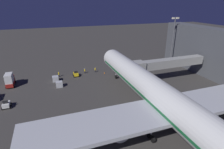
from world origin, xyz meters
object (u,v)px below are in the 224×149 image
at_px(baggage_container_near_belt, 59,84).
at_px(baggage_container_mid_row, 55,79).
at_px(cargo_truck_aft, 10,80).
at_px(ground_crew_near_nose_gear, 59,74).
at_px(baggage_tug_lead, 6,105).
at_px(traffic_cone_nose_port, 116,71).
at_px(apron_floodlight_mast, 173,38).
at_px(jet_bridge, 164,64).
at_px(traffic_cone_nose_starboard, 104,73).
at_px(ground_crew_under_port_wing, 95,70).
at_px(pushback_tug, 76,74).
at_px(ground_crew_marshaller_fwd, 85,71).
at_px(airliner_at_gate, 172,107).

height_order(baggage_container_near_belt, baggage_container_mid_row, baggage_container_near_belt).
distance_m(cargo_truck_aft, ground_crew_near_nose_gear, 14.35).
xyz_separation_m(baggage_tug_lead, traffic_cone_nose_port, (-32.87, -13.11, -0.50)).
bearing_deg(apron_floodlight_mast, baggage_tug_lead, 13.74).
distance_m(jet_bridge, traffic_cone_nose_starboard, 20.52).
bearing_deg(baggage_container_near_belt, ground_crew_under_port_wing, -148.20).
bearing_deg(ground_crew_under_port_wing, pushback_tug, 12.14).
distance_m(baggage_tug_lead, baggage_container_mid_row, 16.93).
bearing_deg(ground_crew_marshaller_fwd, traffic_cone_nose_starboard, 158.81).
distance_m(jet_bridge, cargo_truck_aft, 46.29).
relative_size(jet_bridge, apron_floodlight_mast, 1.34).
relative_size(ground_crew_under_port_wing, traffic_cone_nose_starboard, 3.14).
xyz_separation_m(cargo_truck_aft, ground_crew_near_nose_gear, (-14.09, -2.50, -1.01)).
relative_size(ground_crew_near_nose_gear, ground_crew_under_port_wing, 1.01).
xyz_separation_m(jet_bridge, ground_crew_near_nose_gear, (30.29, -15.04, -4.97)).
distance_m(baggage_tug_lead, ground_crew_near_nose_gear, 20.34).
bearing_deg(ground_crew_marshaller_fwd, ground_crew_under_port_wing, 177.31).
bearing_deg(pushback_tug, ground_crew_near_nose_gear, -15.86).
distance_m(cargo_truck_aft, ground_crew_under_port_wing, 26.73).
bearing_deg(airliner_at_gate, ground_crew_under_port_wing, -82.22).
bearing_deg(apron_floodlight_mast, ground_crew_near_nose_gear, -2.27).
bearing_deg(jet_bridge, baggage_tug_lead, 0.52).
bearing_deg(ground_crew_marshaller_fwd, apron_floodlight_mast, 176.87).
relative_size(apron_floodlight_mast, traffic_cone_nose_port, 32.99).
bearing_deg(ground_crew_marshaller_fwd, traffic_cone_nose_port, 167.04).
distance_m(ground_crew_under_port_wing, traffic_cone_nose_starboard, 3.64).
relative_size(pushback_tug, traffic_cone_nose_starboard, 4.13).
bearing_deg(traffic_cone_nose_port, ground_crew_near_nose_gear, -6.77).
xyz_separation_m(apron_floodlight_mast, traffic_cone_nose_starboard, (27.70, 0.63, -10.24)).
bearing_deg(baggage_container_near_belt, airliner_at_gate, 122.73).
bearing_deg(cargo_truck_aft, baggage_container_mid_row, 175.91).
bearing_deg(ground_crew_marshaller_fwd, airliner_at_gate, 103.41).
distance_m(baggage_container_near_belt, ground_crew_marshaller_fwd, 12.45).
distance_m(cargo_truck_aft, traffic_cone_nose_port, 33.76).
bearing_deg(pushback_tug, apron_floodlight_mast, 179.75).
height_order(jet_bridge, baggage_tug_lead, jet_bridge).
bearing_deg(baggage_container_near_belt, traffic_cone_nose_port, -164.04).
distance_m(apron_floodlight_mast, cargo_truck_aft, 57.65).
bearing_deg(traffic_cone_nose_starboard, baggage_container_near_belt, 20.10).
height_order(pushback_tug, baggage_container_near_belt, pushback_tug).
bearing_deg(baggage_container_mid_row, pushback_tug, -164.36).
height_order(cargo_truck_aft, traffic_cone_nose_starboard, cargo_truck_aft).
distance_m(baggage_container_mid_row, ground_crew_near_nose_gear, 3.67).
height_order(jet_bridge, ground_crew_near_nose_gear, jet_bridge).
relative_size(cargo_truck_aft, baggage_container_mid_row, 2.75).
xyz_separation_m(airliner_at_gate, ground_crew_under_port_wing, (4.92, -36.01, -4.87)).
xyz_separation_m(jet_bridge, traffic_cone_nose_port, (10.68, -12.72, -5.65)).
distance_m(ground_crew_near_nose_gear, ground_crew_under_port_wing, 12.50).
distance_m(pushback_tug, ground_crew_marshaller_fwd, 3.79).
bearing_deg(ground_crew_near_nose_gear, apron_floodlight_mast, 177.73).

